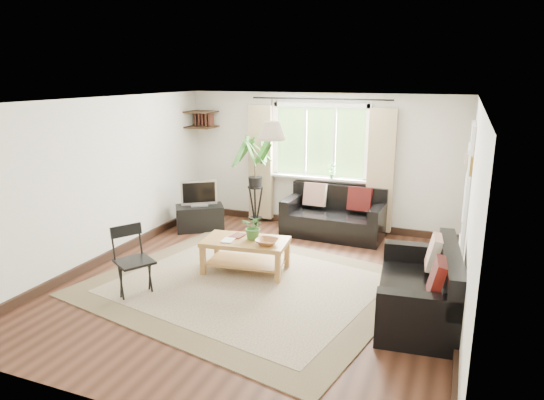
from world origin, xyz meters
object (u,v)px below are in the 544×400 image
at_px(sofa_back, 334,213).
at_px(palm_stand, 255,183).
at_px(folding_chair, 135,263).
at_px(tv_stand, 200,218).
at_px(coffee_table, 246,256).
at_px(sofa_right, 418,284).

height_order(sofa_back, palm_stand, palm_stand).
bearing_deg(palm_stand, folding_chair, -95.26).
height_order(tv_stand, palm_stand, palm_stand).
distance_m(sofa_back, coffee_table, 2.14).
bearing_deg(folding_chair, coffee_table, -7.65).
distance_m(sofa_back, sofa_right, 2.94).
relative_size(sofa_right, coffee_table, 1.44).
bearing_deg(tv_stand, folding_chair, -111.64).
xyz_separation_m(coffee_table, folding_chair, (-0.96, -1.20, 0.20)).
height_order(sofa_right, tv_stand, sofa_right).
height_order(sofa_back, sofa_right, sofa_back).
xyz_separation_m(sofa_back, tv_stand, (-2.31, -0.54, -0.18)).
relative_size(coffee_table, palm_stand, 0.70).
relative_size(sofa_right, folding_chair, 1.91).
height_order(sofa_right, folding_chair, folding_chair).
bearing_deg(sofa_right, palm_stand, -133.73).
bearing_deg(folding_chair, tv_stand, 43.86).
bearing_deg(folding_chair, sofa_right, -46.23).
height_order(tv_stand, folding_chair, folding_chair).
relative_size(palm_stand, folding_chair, 1.89).
bearing_deg(folding_chair, sofa_back, 3.02).
bearing_deg(sofa_back, tv_stand, -164.52).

